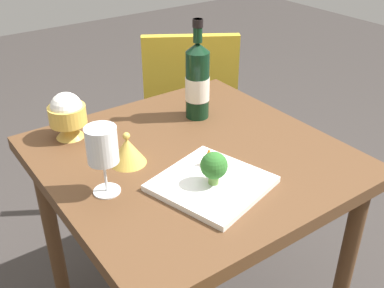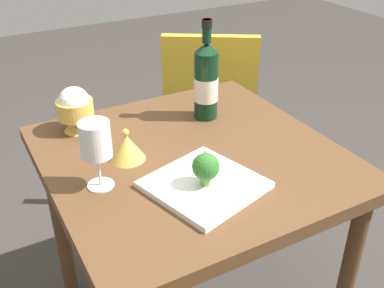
{
  "view_description": "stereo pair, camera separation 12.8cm",
  "coord_description": "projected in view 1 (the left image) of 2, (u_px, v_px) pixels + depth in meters",
  "views": [
    {
      "loc": [
        0.9,
        -0.64,
        1.39
      ],
      "look_at": [
        0.0,
        0.0,
        0.75
      ],
      "focal_mm": 42.92,
      "sensor_mm": 36.0,
      "label": 1
    },
    {
      "loc": [
        0.97,
        -0.54,
        1.39
      ],
      "look_at": [
        0.0,
        0.0,
        0.75
      ],
      "focal_mm": 42.92,
      "sensor_mm": 36.0,
      "label": 2
    }
  ],
  "objects": [
    {
      "name": "chair_near_window",
      "position": [
        190.0,
        100.0,
        2.07
      ],
      "size": [
        0.55,
        0.55,
        0.85
      ],
      "rotation": [
        0.0,
        0.0,
        1.02
      ],
      "color": "gold",
      "rests_on": "ground_plane"
    },
    {
      "name": "wine_bottle",
      "position": [
        197.0,
        81.0,
        1.44
      ],
      "size": [
        0.08,
        0.08,
        0.32
      ],
      "color": "black",
      "rests_on": "dining_table"
    },
    {
      "name": "rice_bowl",
      "position": [
        67.0,
        115.0,
        1.34
      ],
      "size": [
        0.11,
        0.11,
        0.14
      ],
      "color": "gold",
      "rests_on": "dining_table"
    },
    {
      "name": "carrot_garnish_left",
      "position": [
        209.0,
        157.0,
        1.2
      ],
      "size": [
        0.04,
        0.04,
        0.05
      ],
      "color": "orange",
      "rests_on": "serving_plate"
    },
    {
      "name": "broccoli_floret",
      "position": [
        214.0,
        166.0,
        1.12
      ],
      "size": [
        0.07,
        0.07,
        0.09
      ],
      "color": "#729E4C",
      "rests_on": "serving_plate"
    },
    {
      "name": "serving_plate",
      "position": [
        212.0,
        184.0,
        1.15
      ],
      "size": [
        0.31,
        0.31,
        0.02
      ],
      "rotation": [
        0.0,
        0.0,
        0.27
      ],
      "color": "white",
      "rests_on": "dining_table"
    },
    {
      "name": "wine_glass",
      "position": [
        102.0,
        147.0,
        1.07
      ],
      "size": [
        0.08,
        0.08,
        0.18
      ],
      "color": "white",
      "rests_on": "dining_table"
    },
    {
      "name": "dining_table",
      "position": [
        192.0,
        181.0,
        1.34
      ],
      "size": [
        0.8,
        0.8,
        0.72
      ],
      "color": "brown",
      "rests_on": "ground_plane"
    },
    {
      "name": "rice_bowl_lid",
      "position": [
        127.0,
        151.0,
        1.23
      ],
      "size": [
        0.1,
        0.1,
        0.09
      ],
      "color": "gold",
      "rests_on": "dining_table"
    }
  ]
}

